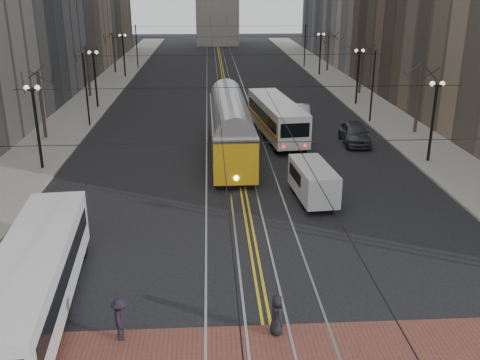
{
  "coord_description": "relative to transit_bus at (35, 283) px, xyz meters",
  "views": [
    {
      "loc": [
        -1.99,
        -17.95,
        12.02
      ],
      "look_at": [
        -0.56,
        6.82,
        3.0
      ],
      "focal_mm": 40.0,
      "sensor_mm": 36.0,
      "label": 1
    }
  ],
  "objects": [
    {
      "name": "sidewalk_left",
      "position": [
        -6.29,
        44.9,
        -1.38
      ],
      "size": [
        5.0,
        140.0,
        0.15
      ],
      "primitive_type": "cube",
      "color": "gray",
      "rests_on": "ground"
    },
    {
      "name": "street_trees",
      "position": [
        8.71,
        35.15,
        1.35
      ],
      "size": [
        31.68,
        53.28,
        5.6
      ],
      "color": "#382D23",
      "rests_on": "ground"
    },
    {
      "name": "pedestrian_d",
      "position": [
        3.37,
        -1.6,
        -0.62
      ],
      "size": [
        0.86,
        1.18,
        1.64
      ],
      "primitive_type": "imported",
      "rotation": [
        0.0,
        0.0,
        1.83
      ],
      "color": "black",
      "rests_on": "crosswalk_band"
    },
    {
      "name": "cargo_van",
      "position": [
        12.71,
        11.17,
        -0.37
      ],
      "size": [
        2.3,
        5.06,
        2.18
      ],
      "primitive_type": "cube",
      "rotation": [
        0.0,
        0.0,
        0.08
      ],
      "color": "silver",
      "rests_on": "ground"
    },
    {
      "name": "sedan_grey",
      "position": [
        18.36,
        23.17,
        -0.59
      ],
      "size": [
        2.29,
        5.14,
        1.72
      ],
      "primitive_type": "imported",
      "rotation": [
        0.0,
        0.0,
        -0.05
      ],
      "color": "#393C40",
      "rests_on": "ground"
    },
    {
      "name": "ground",
      "position": [
        8.71,
        -0.1,
        -1.45
      ],
      "size": [
        260.0,
        260.0,
        0.0
      ],
      "primitive_type": "plane",
      "color": "black",
      "rests_on": "ground"
    },
    {
      "name": "sidewalk_right",
      "position": [
        23.71,
        44.9,
        -1.38
      ],
      "size": [
        5.0,
        140.0,
        0.15
      ],
      "primitive_type": "cube",
      "color": "gray",
      "rests_on": "ground"
    },
    {
      "name": "rear_bus",
      "position": [
        12.27,
        25.58,
        0.08
      ],
      "size": [
        3.88,
        11.99,
        3.07
      ],
      "primitive_type": "cube",
      "rotation": [
        0.0,
        0.0,
        0.11
      ],
      "color": "white",
      "rests_on": "ground"
    },
    {
      "name": "transit_bus",
      "position": [
        0.0,
        0.0,
        0.0
      ],
      "size": [
        3.36,
        11.78,
        2.91
      ],
      "primitive_type": "cube",
      "rotation": [
        0.0,
        0.0,
        0.08
      ],
      "color": "silver",
      "rests_on": "ground"
    },
    {
      "name": "streetcar_rails",
      "position": [
        8.71,
        44.9,
        -1.45
      ],
      "size": [
        4.8,
        130.0,
        0.02
      ],
      "primitive_type": "cube",
      "color": "gray",
      "rests_on": "ground"
    },
    {
      "name": "pedestrian_a",
      "position": [
        9.0,
        -1.6,
        -0.66
      ],
      "size": [
        0.64,
        0.85,
        1.55
      ],
      "primitive_type": "imported",
      "rotation": [
        0.0,
        0.0,
        1.79
      ],
      "color": "black",
      "rests_on": "crosswalk_band"
    },
    {
      "name": "streetcar",
      "position": [
        8.21,
        20.38,
        0.32
      ],
      "size": [
        2.91,
        15.04,
        3.54
      ],
      "primitive_type": "cube",
      "rotation": [
        0.0,
        0.0,
        0.01
      ],
      "color": "yellow",
      "rests_on": "ground"
    },
    {
      "name": "centre_lines",
      "position": [
        8.71,
        44.9,
        -1.44
      ],
      "size": [
        0.42,
        130.0,
        0.01
      ],
      "primitive_type": "cube",
      "color": "gold",
      "rests_on": "ground"
    },
    {
      "name": "trolley_wires",
      "position": [
        8.71,
        34.74,
        2.32
      ],
      "size": [
        25.96,
        120.0,
        6.6
      ],
      "color": "black",
      "rests_on": "ground"
    },
    {
      "name": "lamp_posts",
      "position": [
        8.71,
        28.65,
        1.35
      ],
      "size": [
        27.6,
        57.2,
        5.6
      ],
      "color": "black",
      "rests_on": "ground"
    },
    {
      "name": "sedan_silver",
      "position": [
        15.54,
        31.9,
        -0.79
      ],
      "size": [
        1.76,
        4.14,
        1.33
      ],
      "primitive_type": "imported",
      "rotation": [
        0.0,
        0.0,
        -0.09
      ],
      "color": "#B6B9BF",
      "rests_on": "ground"
    }
  ]
}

